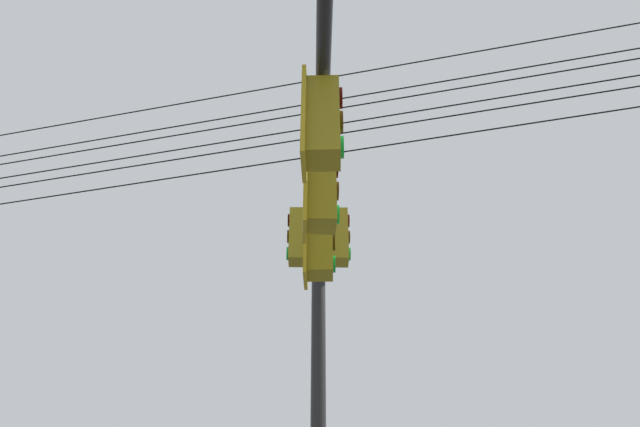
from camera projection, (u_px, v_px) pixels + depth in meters
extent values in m
cylinder|color=black|center=(321.00, 162.00, 6.64)|extent=(3.58, 3.65, 0.14)
cube|color=olive|center=(338.00, 237.00, 9.01)|extent=(0.42, 0.42, 0.90)
cube|color=#B29319|center=(327.00, 237.00, 9.01)|extent=(0.34, 0.34, 1.04)
cylinder|color=#360503|center=(348.00, 221.00, 9.18)|extent=(0.16, 0.16, 0.20)
cylinder|color=#3C2703|center=(349.00, 237.00, 9.01)|extent=(0.16, 0.16, 0.20)
cylinder|color=green|center=(349.00, 254.00, 8.85)|extent=(0.16, 0.16, 0.20)
cube|color=olive|center=(299.00, 237.00, 9.01)|extent=(0.42, 0.42, 0.90)
cube|color=#B29319|center=(310.00, 237.00, 9.01)|extent=(0.34, 0.34, 1.04)
cylinder|color=#360503|center=(289.00, 220.00, 9.17)|extent=(0.16, 0.16, 0.20)
cylinder|color=#3C2703|center=(288.00, 237.00, 9.00)|extent=(0.16, 0.16, 0.20)
cylinder|color=green|center=(288.00, 254.00, 8.84)|extent=(0.16, 0.16, 0.20)
cube|color=olive|center=(320.00, 242.00, 7.03)|extent=(0.42, 0.42, 0.90)
cube|color=#B29319|center=(306.00, 243.00, 7.04)|extent=(0.33, 0.35, 1.04)
cylinder|color=#360503|center=(333.00, 221.00, 7.20)|extent=(0.16, 0.17, 0.20)
cylinder|color=#3C2703|center=(334.00, 242.00, 7.03)|extent=(0.16, 0.17, 0.20)
cylinder|color=green|center=(334.00, 264.00, 6.86)|extent=(0.16, 0.17, 0.20)
cube|color=olive|center=(321.00, 191.00, 6.17)|extent=(0.42, 0.42, 0.90)
cube|color=#B29319|center=(305.00, 190.00, 6.16)|extent=(0.35, 0.33, 1.04)
cylinder|color=#360503|center=(337.00, 169.00, 6.34)|extent=(0.17, 0.16, 0.20)
cylinder|color=#3C2703|center=(337.00, 191.00, 6.18)|extent=(0.17, 0.16, 0.20)
cylinder|color=green|center=(338.00, 215.00, 6.01)|extent=(0.17, 0.16, 0.20)
cube|color=olive|center=(323.00, 122.00, 5.31)|extent=(0.42, 0.42, 0.90)
cube|color=#B29319|center=(304.00, 123.00, 5.31)|extent=(0.33, 0.35, 1.04)
cylinder|color=#360503|center=(341.00, 98.00, 5.47)|extent=(0.16, 0.17, 0.20)
cylinder|color=#3C2703|center=(341.00, 122.00, 5.30)|extent=(0.16, 0.17, 0.20)
cylinder|color=green|center=(342.00, 147.00, 5.13)|extent=(0.16, 0.17, 0.20)
cylinder|color=black|center=(271.00, 163.00, 10.07)|extent=(15.93, 9.57, 0.18)
cylinder|color=black|center=(272.00, 144.00, 10.30)|extent=(15.93, 9.57, 0.18)
cylinder|color=black|center=(272.00, 134.00, 10.43)|extent=(15.93, 9.57, 0.18)
cylinder|color=black|center=(273.00, 119.00, 10.64)|extent=(15.93, 9.57, 0.18)
cylinder|color=black|center=(274.00, 110.00, 10.77)|extent=(15.93, 9.57, 0.18)
cylinder|color=black|center=(275.00, 87.00, 11.10)|extent=(15.93, 9.57, 0.18)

